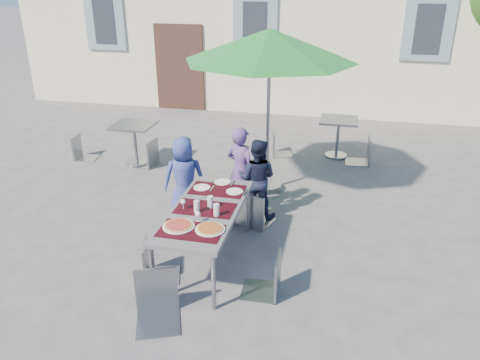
% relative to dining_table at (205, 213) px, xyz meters
% --- Properties ---
extents(ground, '(90.00, 90.00, 0.00)m').
position_rel_dining_table_xyz_m(ground, '(-0.78, -0.53, -0.70)').
color(ground, '#4E4E50').
rests_on(ground, ground).
extents(dining_table, '(0.80, 1.85, 0.76)m').
position_rel_dining_table_xyz_m(dining_table, '(0.00, 0.00, 0.00)').
color(dining_table, '#444449').
rests_on(dining_table, ground).
extents(pizza_near_left, '(0.36, 0.36, 0.03)m').
position_rel_dining_table_xyz_m(pizza_near_left, '(-0.16, -0.50, 0.07)').
color(pizza_near_left, white).
rests_on(pizza_near_left, dining_table).
extents(pizza_near_right, '(0.33, 0.33, 0.03)m').
position_rel_dining_table_xyz_m(pizza_near_right, '(0.20, -0.49, 0.07)').
color(pizza_near_right, white).
rests_on(pizza_near_right, dining_table).
extents(glassware, '(0.50, 0.44, 0.15)m').
position_rel_dining_table_xyz_m(glassware, '(0.02, -0.10, 0.13)').
color(glassware, silver).
rests_on(glassware, dining_table).
extents(place_settings, '(0.71, 0.47, 0.01)m').
position_rel_dining_table_xyz_m(place_settings, '(0.01, 0.62, 0.06)').
color(place_settings, white).
rests_on(place_settings, dining_table).
extents(child_0, '(0.70, 0.57, 1.24)m').
position_rel_dining_table_xyz_m(child_0, '(-0.66, 1.12, -0.08)').
color(child_0, '#32428A').
rests_on(child_0, ground).
extents(child_1, '(0.58, 0.49, 1.34)m').
position_rel_dining_table_xyz_m(child_1, '(0.11, 1.46, -0.03)').
color(child_1, '#583D7E').
rests_on(child_1, ground).
extents(child_2, '(0.61, 0.38, 1.20)m').
position_rel_dining_table_xyz_m(child_2, '(0.37, 1.37, -0.10)').
color(child_2, '#161B31').
rests_on(child_2, ground).
extents(chair_0, '(0.47, 0.47, 0.85)m').
position_rel_dining_table_xyz_m(chair_0, '(-0.35, 0.82, -0.20)').
color(chair_0, gray).
rests_on(chair_0, ground).
extents(chair_1, '(0.42, 0.43, 0.95)m').
position_rel_dining_table_xyz_m(chair_1, '(0.17, 1.14, -0.14)').
color(chair_1, gray).
rests_on(chair_1, ground).
extents(chair_2, '(0.55, 0.56, 1.00)m').
position_rel_dining_table_xyz_m(chair_2, '(0.39, 1.04, -0.10)').
color(chair_2, gray).
rests_on(chair_2, ground).
extents(chair_3, '(0.50, 0.50, 0.89)m').
position_rel_dining_table_xyz_m(chair_3, '(-0.51, -0.46, -0.18)').
color(chair_3, gray).
rests_on(chair_3, ground).
extents(chair_4, '(0.43, 0.42, 0.93)m').
position_rel_dining_table_xyz_m(chair_4, '(0.87, -0.46, -0.15)').
color(chair_4, gray).
rests_on(chair_4, ground).
extents(chair_5, '(0.59, 0.59, 1.02)m').
position_rel_dining_table_xyz_m(chair_5, '(-0.21, -1.12, -0.10)').
color(chair_5, gray).
rests_on(chair_5, ground).
extents(patio_umbrella, '(2.66, 2.66, 2.61)m').
position_rel_dining_table_xyz_m(patio_umbrella, '(0.36, 2.31, 1.66)').
color(patio_umbrella, '#95989C').
rests_on(patio_umbrella, ground).
extents(cafe_table_0, '(0.73, 0.73, 0.79)m').
position_rel_dining_table_xyz_m(cafe_table_0, '(-2.27, 2.93, -0.14)').
color(cafe_table_0, '#95989C').
rests_on(cafe_table_0, ground).
extents(bg_chair_l_0, '(0.44, 0.44, 0.89)m').
position_rel_dining_table_xyz_m(bg_chair_l_0, '(-3.44, 2.96, -0.18)').
color(bg_chair_l_0, gray).
rests_on(bg_chair_l_0, ground).
extents(bg_chair_r_0, '(0.46, 0.46, 0.96)m').
position_rel_dining_table_xyz_m(bg_chair_r_0, '(-2.01, 2.89, -0.13)').
color(bg_chair_r_0, gray).
rests_on(bg_chair_r_0, ground).
extents(cafe_table_1, '(0.72, 0.72, 0.77)m').
position_rel_dining_table_xyz_m(cafe_table_1, '(1.45, 4.17, -0.16)').
color(cafe_table_1, '#95989C').
rests_on(cafe_table_1, ground).
extents(bg_chair_l_1, '(0.46, 0.46, 0.87)m').
position_rel_dining_table_xyz_m(bg_chair_l_1, '(0.30, 4.02, -0.19)').
color(bg_chair_l_1, gray).
rests_on(bg_chair_l_1, ground).
extents(bg_chair_r_1, '(0.47, 0.46, 0.99)m').
position_rel_dining_table_xyz_m(bg_chair_r_1, '(1.95, 3.93, -0.12)').
color(bg_chair_r_1, gray).
rests_on(bg_chair_r_1, ground).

